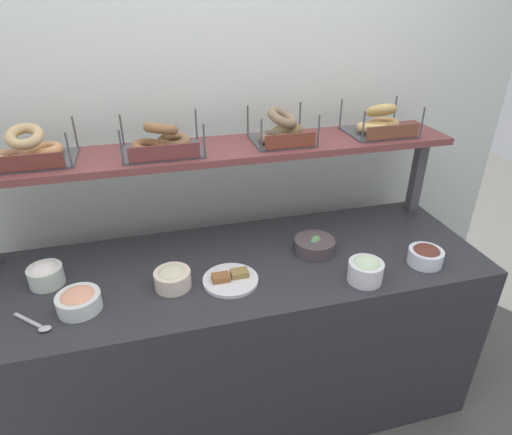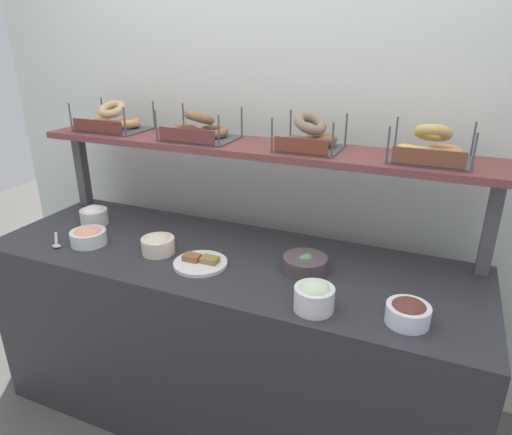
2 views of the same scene
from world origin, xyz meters
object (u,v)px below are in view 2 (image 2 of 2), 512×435
bowl_potato_salad (158,244)px  bowl_scallion_spread (314,296)px  bowl_veggie_mix (305,263)px  serving_plate_white (201,263)px  bowl_lox_spread (88,236)px  bowl_cream_cheese (94,215)px  bowl_chocolate_spread (408,312)px  serving_spoon_near_plate (56,243)px  bagel_basket_sesame (113,121)px  bagel_basket_cinnamon_raisin (199,130)px  bagel_basket_plain (430,148)px  bagel_basket_poppy (309,138)px

bowl_potato_salad → bowl_scallion_spread: bowl_scallion_spread is taller
bowl_veggie_mix → serving_plate_white: size_ratio=0.80×
bowl_lox_spread → bowl_cream_cheese: size_ratio=1.19×
bowl_lox_spread → bowl_scallion_spread: bearing=-5.7°
bowl_lox_spread → bowl_chocolate_spread: size_ratio=1.10×
serving_plate_white → serving_spoon_near_plate: serving_plate_white is taller
bowl_scallion_spread → bagel_basket_sesame: size_ratio=0.41×
bowl_chocolate_spread → bagel_basket_cinnamon_raisin: bearing=155.8°
bowl_veggie_mix → bowl_chocolate_spread: bowl_chocolate_spread is taller
bowl_veggie_mix → bagel_basket_plain: 0.65m
bowl_cream_cheese → bowl_potato_salad: bearing=-16.8°
bowl_lox_spread → bowl_chocolate_spread: bearing=-2.6°
bowl_lox_spread → bagel_basket_poppy: (0.89, 0.41, 0.44)m
serving_spoon_near_plate → bagel_basket_sesame: bagel_basket_sesame is taller
bowl_cream_cheese → serving_spoon_near_plate: (0.00, -0.25, -0.04)m
bowl_potato_salad → bagel_basket_plain: (1.03, 0.36, 0.44)m
bowl_lox_spread → bagel_basket_sesame: size_ratio=0.47×
bowl_chocolate_spread → serving_plate_white: bowl_chocolate_spread is taller
bowl_veggie_mix → bowl_scallion_spread: (0.11, -0.26, 0.02)m
bowl_chocolate_spread → bagel_basket_cinnamon_raisin: bagel_basket_cinnamon_raisin is taller
serving_spoon_near_plate → bowl_scallion_spread: bearing=-2.3°
bowl_scallion_spread → bagel_basket_cinnamon_raisin: bearing=144.8°
bowl_veggie_mix → bowl_potato_salad: size_ratio=1.25×
bowl_veggie_mix → bowl_cream_cheese: size_ratio=1.35×
bowl_chocolate_spread → bagel_basket_sesame: bagel_basket_sesame is taller
bowl_lox_spread → bowl_scallion_spread: 1.09m
bowl_scallion_spread → bagel_basket_sesame: bagel_basket_sesame is taller
serving_plate_white → bagel_basket_poppy: 0.69m
bagel_basket_poppy → bowl_veggie_mix: bearing=-72.2°
serving_plate_white → bagel_basket_poppy: size_ratio=0.79×
bowl_scallion_spread → bagel_basket_plain: bagel_basket_plain is taller
bowl_cream_cheese → serving_spoon_near_plate: bowl_cream_cheese is taller
bowl_potato_salad → serving_spoon_near_plate: bearing=-167.2°
bagel_basket_cinnamon_raisin → bowl_potato_salad: bearing=-94.5°
bowl_potato_salad → bagel_basket_poppy: 0.79m
bagel_basket_plain → bowl_potato_salad: bearing=-160.7°
bowl_cream_cheese → bagel_basket_sesame: size_ratio=0.39×
bowl_potato_salad → bagel_basket_sesame: bearing=142.8°
bagel_basket_sesame → bagel_basket_cinnamon_raisin: bearing=-2.2°
bowl_lox_spread → bowl_potato_salad: bearing=8.0°
bowl_potato_salad → bagel_basket_sesame: (-0.48, 0.37, 0.43)m
bowl_chocolate_spread → bagel_basket_plain: bearing=92.5°
bowl_scallion_spread → bagel_basket_plain: bearing=61.2°
serving_plate_white → bowl_potato_salad: bearing=173.2°
bowl_cream_cheese → bowl_lox_spread: bearing=-54.5°
serving_spoon_near_plate → bagel_basket_poppy: size_ratio=0.51×
bowl_scallion_spread → bowl_cream_cheese: 1.26m
bowl_cream_cheese → bagel_basket_poppy: 1.13m
bagel_basket_cinnamon_raisin → bagel_basket_poppy: bearing=1.3°
bowl_potato_salad → serving_spoon_near_plate: (-0.48, -0.11, -0.04)m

